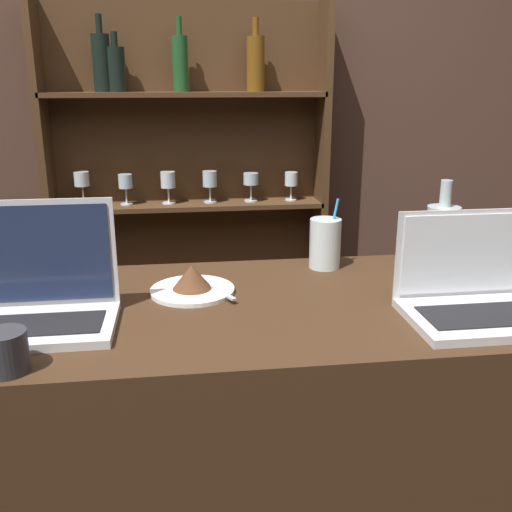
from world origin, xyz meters
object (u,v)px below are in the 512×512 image
Objects in this scene: cake_plate at (192,283)px; water_glass at (325,243)px; wine_bottle_clear at (441,238)px; laptop_near at (36,297)px; coffee_cup at (6,352)px; laptop_far at (482,294)px.

water_glass is (0.36, 0.14, 0.04)m from cake_plate.
wine_bottle_clear is at bearing 6.11° from cake_plate.
cake_plate is 1.07× the size of water_glass.
wine_bottle_clear is (0.29, -0.08, 0.03)m from water_glass.
laptop_near is at bearing -156.99° from water_glass.
water_glass is at bearing 35.59° from coffee_cup.
laptop_far is at bearing -97.15° from wine_bottle_clear.
cake_plate is 0.65m from wine_bottle_clear.
wine_bottle_clear is at bearing -14.87° from water_glass.
laptop_far is 0.29m from wine_bottle_clear.
coffee_cup is (-0.97, -0.41, -0.06)m from wine_bottle_clear.
laptop_far reaches higher than cake_plate.
wine_bottle_clear is at bearing 23.01° from coffee_cup.
water_glass is at bearing 125.00° from laptop_far.
laptop_near is at bearing 175.48° from laptop_far.
laptop_near is at bearing 87.85° from coffee_cup.
laptop_far is (0.93, -0.07, -0.01)m from laptop_near.
coffee_cup is at bearing -172.17° from laptop_far.
laptop_near is 0.20m from coffee_cup.
laptop_near is at bearing -167.68° from wine_bottle_clear.
cake_plate is at bearing 23.92° from laptop_near.
laptop_far is at bearing -19.44° from cake_plate.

